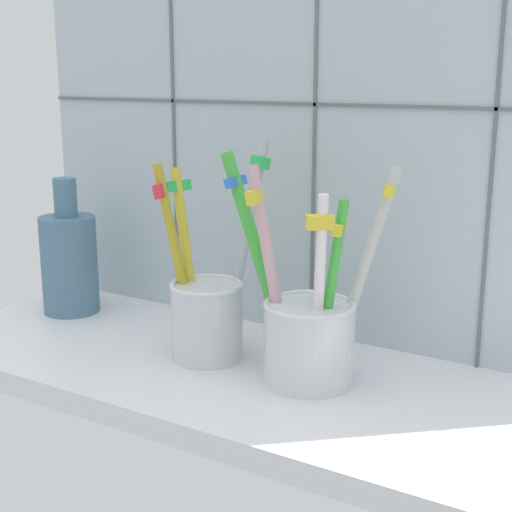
{
  "coord_description": "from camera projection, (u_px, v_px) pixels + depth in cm",
  "views": [
    {
      "loc": [
        30.85,
        -49.78,
        26.7
      ],
      "look_at": [
        0.0,
        0.73,
        11.92
      ],
      "focal_mm": 52.12,
      "sensor_mm": 36.0,
      "label": 1
    }
  ],
  "objects": [
    {
      "name": "toothbrush_cup_left",
      "position": [
        206.0,
        310.0,
        0.65
      ],
      "size": [
        8.11,
        9.17,
        18.81
      ],
      "color": "silver",
      "rests_on": "counter_slab"
    },
    {
      "name": "toothbrush_cup_right",
      "position": [
        307.0,
        328.0,
        0.6
      ],
      "size": [
        14.74,
        8.33,
        18.36
      ],
      "color": "silver",
      "rests_on": "counter_slab"
    },
    {
      "name": "ceramic_vase",
      "position": [
        69.0,
        261.0,
        0.77
      ],
      "size": [
        5.79,
        5.79,
        14.15
      ],
      "color": "slate",
      "rests_on": "counter_slab"
    },
    {
      "name": "tile_wall_back",
      "position": [
        320.0,
        118.0,
        0.68
      ],
      "size": [
        64.0,
        2.2,
        45.0
      ],
      "color": "#B2C1CC",
      "rests_on": "ground"
    },
    {
      "name": "counter_slab",
      "position": [
        252.0,
        382.0,
        0.63
      ],
      "size": [
        64.0,
        22.0,
        2.0
      ],
      "primitive_type": "cube",
      "color": "silver",
      "rests_on": "ground"
    }
  ]
}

